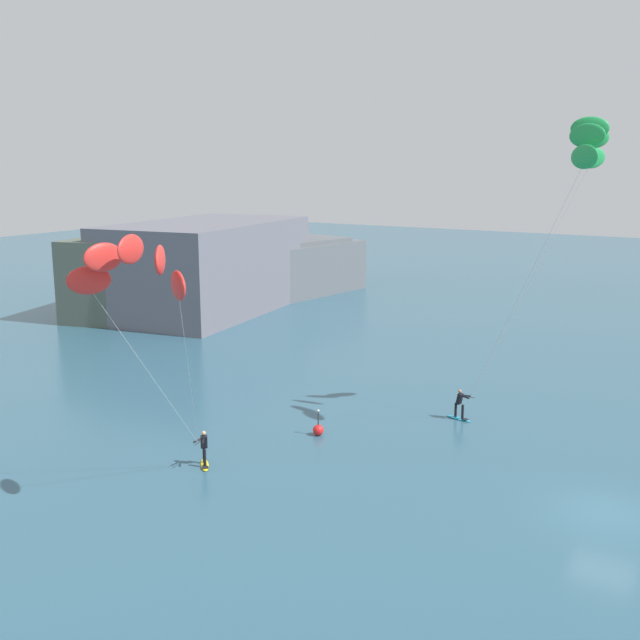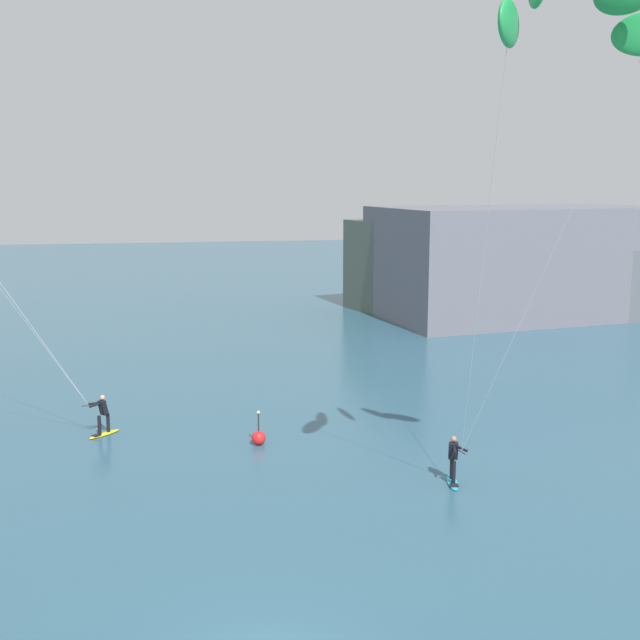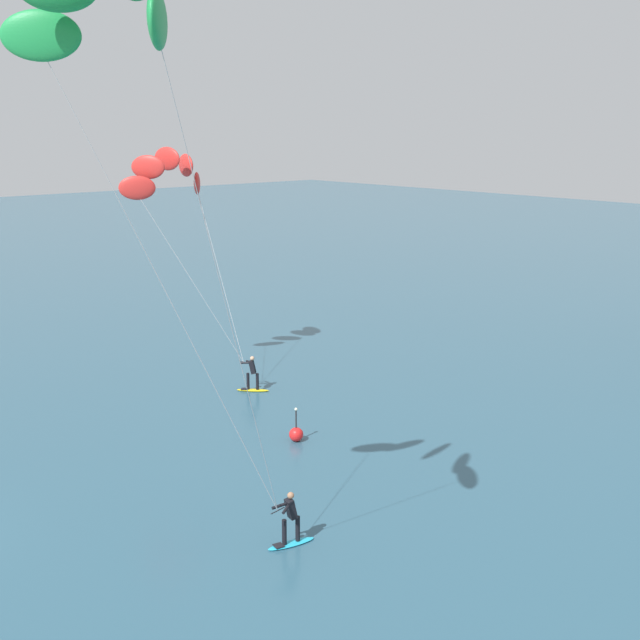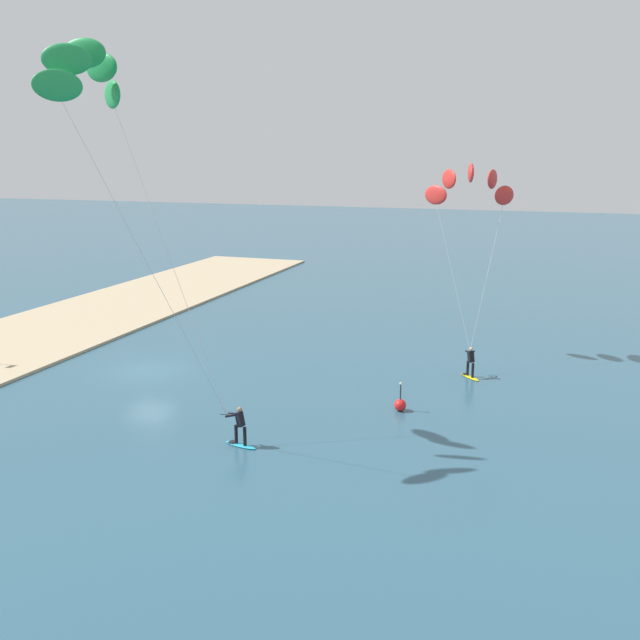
{
  "view_description": "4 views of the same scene",
  "coord_description": "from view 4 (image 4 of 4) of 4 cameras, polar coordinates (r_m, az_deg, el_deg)",
  "views": [
    {
      "loc": [
        -29.24,
        -4.55,
        13.62
      ],
      "look_at": [
        2.54,
        14.85,
        5.79
      ],
      "focal_mm": 42.03,
      "sensor_mm": 36.0,
      "label": 1
    },
    {
      "loc": [
        -1.69,
        -14.98,
        10.22
      ],
      "look_at": [
        3.91,
        13.69,
        5.02
      ],
      "focal_mm": 43.95,
      "sensor_mm": 36.0,
      "label": 2
    },
    {
      "loc": [
        24.23,
        -4.33,
        11.95
      ],
      "look_at": [
        4.07,
        13.42,
        5.48
      ],
      "focal_mm": 45.0,
      "sensor_mm": 36.0,
      "label": 3
    },
    {
      "loc": [
        31.92,
        20.89,
        11.59
      ],
      "look_at": [
        1.21,
        10.33,
        3.92
      ],
      "focal_mm": 39.72,
      "sensor_mm": 36.0,
      "label": 4
    }
  ],
  "objects": [
    {
      "name": "marker_buoy",
      "position": [
        33.02,
        6.48,
        -6.79
      ],
      "size": [
        0.56,
        0.56,
        1.38
      ],
      "color": "red",
      "rests_on": "ground"
    },
    {
      "name": "kitesurfer_mid_water",
      "position": [
        41.53,
        12.02,
        10.09
      ],
      "size": [
        6.83,
        5.12,
        11.06
      ],
      "color": "yellow",
      "rests_on": "ground"
    },
    {
      "name": "kitesurfer_nearshore",
      "position": [
        29.2,
        -17.87,
        17.35
      ],
      "size": [
        5.46,
        7.45,
        15.76
      ],
      "color": "#23ADD1",
      "rests_on": "ground"
    },
    {
      "name": "ground_plane",
      "position": [
        39.87,
        -13.63,
        -4.0
      ],
      "size": [
        240.0,
        240.0,
        0.0
      ],
      "primitive_type": "plane",
      "color": "#2D566B"
    }
  ]
}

